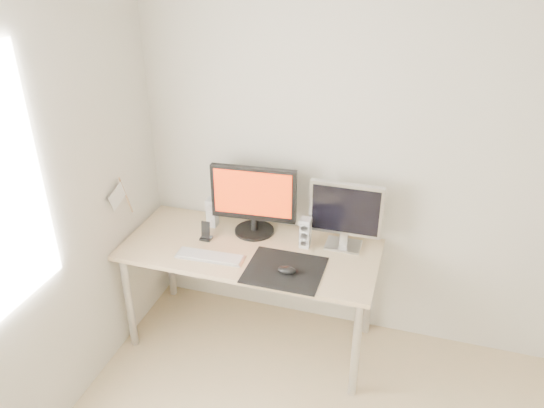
# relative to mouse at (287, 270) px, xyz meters

# --- Properties ---
(wall_back) EXTENTS (3.50, 0.00, 3.50)m
(wall_back) POSITION_rel_mouse_xyz_m (0.64, 0.57, 0.50)
(wall_back) COLOR silver
(wall_back) RESTS_ON ground
(mousepad) EXTENTS (0.45, 0.40, 0.00)m
(mousepad) POSITION_rel_mouse_xyz_m (-0.02, 0.03, -0.02)
(mousepad) COLOR black
(mousepad) RESTS_ON desk
(mouse) EXTENTS (0.11, 0.07, 0.04)m
(mouse) POSITION_rel_mouse_xyz_m (0.00, 0.00, 0.00)
(mouse) COLOR black
(mouse) RESTS_ON mousepad
(desk) EXTENTS (1.60, 0.70, 0.73)m
(desk) POSITION_rel_mouse_xyz_m (-0.29, 0.20, -0.10)
(desk) COLOR #D1B587
(desk) RESTS_ON ground
(main_monitor) EXTENTS (0.55, 0.28, 0.47)m
(main_monitor) POSITION_rel_mouse_xyz_m (-0.33, 0.38, 0.23)
(main_monitor) COLOR black
(main_monitor) RESTS_ON desk
(second_monitor) EXTENTS (0.45, 0.16, 0.43)m
(second_monitor) POSITION_rel_mouse_xyz_m (0.26, 0.39, 0.22)
(second_monitor) COLOR silver
(second_monitor) RESTS_ON desk
(speaker_left) EXTENTS (0.06, 0.08, 0.20)m
(speaker_left) POSITION_rel_mouse_xyz_m (-0.63, 0.39, 0.08)
(speaker_left) COLOR silver
(speaker_left) RESTS_ON desk
(speaker_right) EXTENTS (0.06, 0.08, 0.20)m
(speaker_right) POSITION_rel_mouse_xyz_m (0.03, 0.32, 0.08)
(speaker_right) COLOR silver
(speaker_right) RESTS_ON desk
(keyboard) EXTENTS (0.42, 0.14, 0.02)m
(keyboard) POSITION_rel_mouse_xyz_m (-0.49, 0.02, -0.02)
(keyboard) COLOR #B3B4B6
(keyboard) RESTS_ON desk
(phone_dock) EXTENTS (0.07, 0.06, 0.13)m
(phone_dock) POSITION_rel_mouse_xyz_m (-0.60, 0.21, 0.02)
(phone_dock) COLOR black
(phone_dock) RESTS_ON desk
(pennant) EXTENTS (0.01, 0.23, 0.29)m
(pennant) POSITION_rel_mouse_xyz_m (-1.08, 0.06, 0.29)
(pennant) COLOR #A57F54
(pennant) RESTS_ON wall_left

